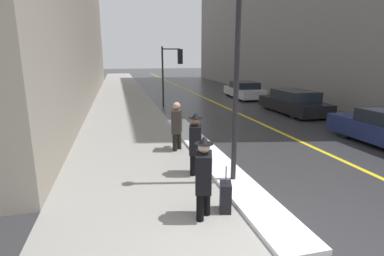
{
  "coord_description": "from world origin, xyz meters",
  "views": [
    {
      "loc": [
        -2.39,
        -3.96,
        2.99
      ],
      "look_at": [
        -0.4,
        4.0,
        1.05
      ],
      "focal_mm": 28.0,
      "sensor_mm": 36.0,
      "label": 1
    }
  ],
  "objects": [
    {
      "name": "ground_plane",
      "position": [
        0.0,
        0.0,
        0.0
      ],
      "size": [
        160.0,
        160.0,
        0.0
      ],
      "primitive_type": "plane",
      "color": "#2D2D30"
    },
    {
      "name": "sidewalk_slab",
      "position": [
        -2.0,
        15.0,
        0.01
      ],
      "size": [
        4.0,
        80.0,
        0.01
      ],
      "color": "gray",
      "rests_on": "ground"
    },
    {
      "name": "road_centre_stripe",
      "position": [
        4.0,
        15.0,
        0.0
      ],
      "size": [
        0.16,
        80.0,
        0.0
      ],
      "color": "gold",
      "rests_on": "ground"
    },
    {
      "name": "snow_bank_curb",
      "position": [
        0.26,
        4.63,
        0.05
      ],
      "size": [
        0.88,
        10.36,
        0.1
      ],
      "color": "white",
      "rests_on": "ground"
    },
    {
      "name": "building_facade_left",
      "position": [
        -7.0,
        20.0,
        6.56
      ],
      "size": [
        6.0,
        36.0,
        13.11
      ],
      "color": "gray",
      "rests_on": "ground"
    },
    {
      "name": "lamp_post",
      "position": [
        0.24,
        2.42,
        3.31
      ],
      "size": [
        0.28,
        0.28,
        5.63
      ],
      "color": "black",
      "rests_on": "ground"
    },
    {
      "name": "traffic_light_near",
      "position": [
        1.08,
        14.66,
        2.63
      ],
      "size": [
        1.31,
        0.32,
        3.64
      ],
      "rotation": [
        0.0,
        0.0,
        -0.06
      ],
      "color": "black",
      "rests_on": "ground"
    },
    {
      "name": "pedestrian_in_glasses",
      "position": [
        -0.93,
        1.0,
        0.88
      ],
      "size": [
        0.42,
        0.56,
        1.62
      ],
      "rotation": [
        0.0,
        0.0,
        -1.87
      ],
      "color": "black",
      "rests_on": "ground"
    },
    {
      "name": "pedestrian_nearside",
      "position": [
        -0.52,
        3.17,
        0.9
      ],
      "size": [
        0.43,
        0.57,
        1.64
      ],
      "rotation": [
        0.0,
        0.0,
        -1.87
      ],
      "color": "black",
      "rests_on": "ground"
    },
    {
      "name": "pedestrian_with_shoulder_bag",
      "position": [
        -0.57,
        5.34,
        0.89
      ],
      "size": [
        0.44,
        0.76,
        1.6
      ],
      "rotation": [
        0.0,
        0.0,
        -1.87
      ],
      "color": "black",
      "rests_on": "ground"
    },
    {
      "name": "parked_car_black",
      "position": [
        6.92,
        10.41,
        0.59
      ],
      "size": [
        1.86,
        4.66,
        1.27
      ],
      "rotation": [
        0.0,
        0.0,
        1.56
      ],
      "color": "black",
      "rests_on": "ground"
    },
    {
      "name": "parked_car_silver",
      "position": [
        6.84,
        16.91,
        0.58
      ],
      "size": [
        1.98,
        4.59,
        1.23
      ],
      "rotation": [
        0.0,
        0.0,
        1.52
      ],
      "color": "#B2B2B7",
      "rests_on": "ground"
    },
    {
      "name": "rolling_suitcase",
      "position": [
        -0.43,
        1.15,
        0.3
      ],
      "size": [
        0.32,
        0.41,
        0.95
      ],
      "rotation": [
        0.0,
        0.0,
        -1.87
      ],
      "color": "black",
      "rests_on": "ground"
    }
  ]
}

